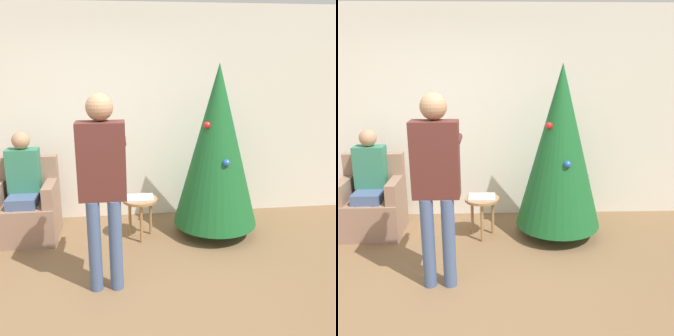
% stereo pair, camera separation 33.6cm
% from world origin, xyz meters
% --- Properties ---
extents(ground_plane, '(14.00, 14.00, 0.00)m').
position_xyz_m(ground_plane, '(0.00, 0.00, 0.00)').
color(ground_plane, brown).
extents(wall_back, '(8.00, 0.06, 2.70)m').
position_xyz_m(wall_back, '(0.00, 2.23, 1.35)').
color(wall_back, silver).
rests_on(wall_back, ground_plane).
extents(christmas_tree, '(0.99, 0.99, 2.01)m').
position_xyz_m(christmas_tree, '(1.22, 1.51, 1.08)').
color(christmas_tree, brown).
rests_on(christmas_tree, ground_plane).
extents(armchair, '(0.72, 0.61, 0.95)m').
position_xyz_m(armchair, '(-1.00, 1.66, 0.35)').
color(armchair, '#93705B').
rests_on(armchair, ground_plane).
extents(person_seated, '(0.36, 0.46, 1.26)m').
position_xyz_m(person_seated, '(-1.00, 1.64, 0.69)').
color(person_seated, '#475B84').
rests_on(person_seated, ground_plane).
extents(person_standing, '(0.43, 0.57, 1.78)m').
position_xyz_m(person_standing, '(-0.05, 0.51, 1.08)').
color(person_standing, '#475B84').
rests_on(person_standing, ground_plane).
extents(side_stool, '(0.40, 0.40, 0.49)m').
position_xyz_m(side_stool, '(0.32, 1.49, 0.41)').
color(side_stool, '#A37547').
rests_on(side_stool, ground_plane).
extents(laptop, '(0.31, 0.25, 0.02)m').
position_xyz_m(laptop, '(0.32, 1.49, 0.50)').
color(laptop, silver).
rests_on(laptop, side_stool).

